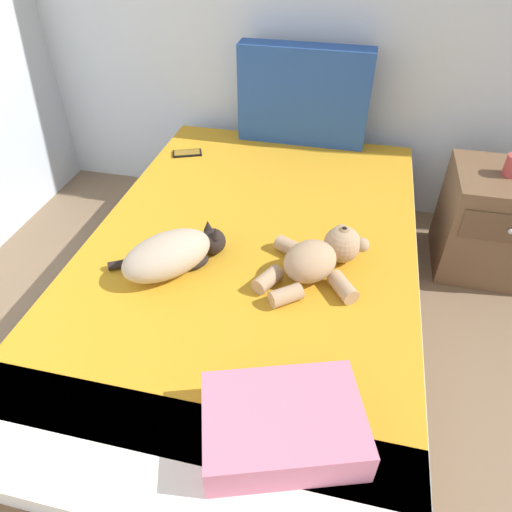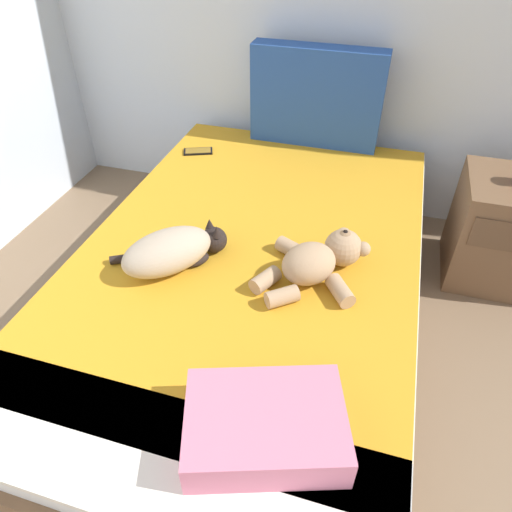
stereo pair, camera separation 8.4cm
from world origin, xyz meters
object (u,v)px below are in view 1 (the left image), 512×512
Objects in this scene: patterned_cushion at (303,96)px; cat at (172,254)px; teddy_bear at (319,257)px; cell_phone at (187,153)px; throw_pillow at (283,424)px; nightstand at (494,222)px; bed at (250,289)px.

cat is (-0.29, -1.16, -0.17)m from patterned_cushion.
cell_phone is at bearing 135.47° from teddy_bear.
throw_pillow is at bearing -82.88° from patterned_cushion.
nightstand is at bearing 0.04° from cell_phone.
bed is at bearing -147.31° from nightstand.
teddy_bear is 1.12m from nightstand.
throw_pillow is at bearing -47.84° from cat.
teddy_bear is 0.82× the size of nightstand.
teddy_bear is at bearing -77.89° from patterned_cushion.
teddy_bear is 1.09m from cell_phone.
teddy_bear reaches higher than throw_pillow.
teddy_bear is (0.52, 0.11, -0.01)m from cat.
bed is 5.24× the size of throw_pillow.
cat is (-0.24, -0.19, 0.30)m from bed.
teddy_bear is at bearing -135.61° from nightstand.
patterned_cushion is at bearing 97.12° from throw_pillow.
nightstand is at bearing 61.10° from throw_pillow.
teddy_bear is at bearing -44.53° from cell_phone.
cat is 1.58m from nightstand.
nightstand is (0.78, 0.76, -0.25)m from teddy_bear.
nightstand is (1.55, 0.00, -0.19)m from cell_phone.
bed is 5.10× the size of cat.
cat is 0.76m from throw_pillow.
cat is at bearing -104.25° from patterned_cushion.
throw_pillow is 1.65m from nightstand.
patterned_cushion reaches higher than teddy_bear.
cat is 0.53m from teddy_bear.
cat reaches higher than bed.
nightstand is at bearing 33.86° from cat.
cell_phone is at bearing 106.42° from cat.
bed is at bearing 38.67° from cat.
nightstand is at bearing 32.69° from bed.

